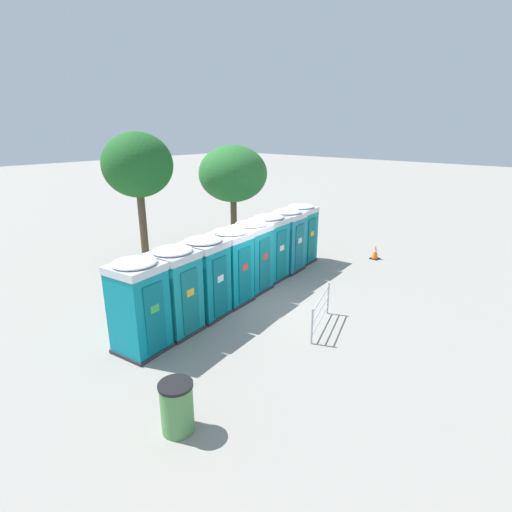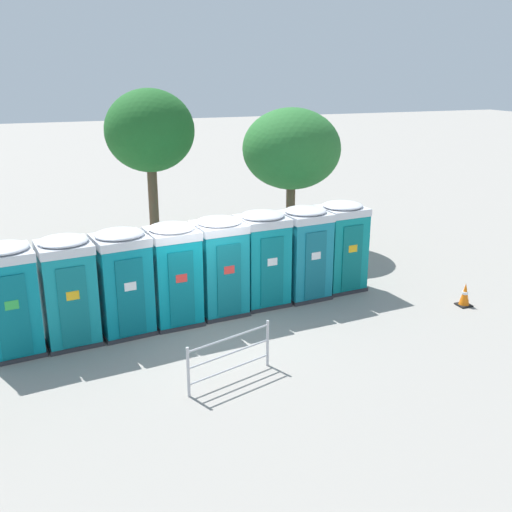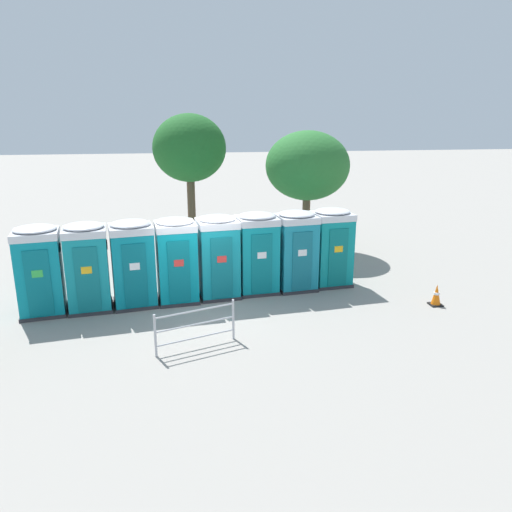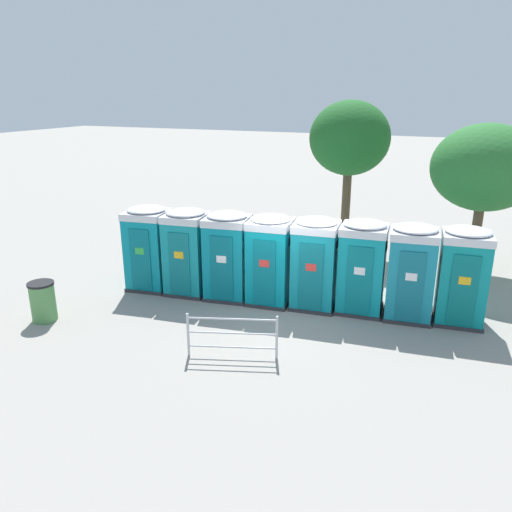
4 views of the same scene
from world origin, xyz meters
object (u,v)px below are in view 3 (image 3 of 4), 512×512
object	(u,v)px
portapotty_5	(257,252)
traffic_cone	(436,295)
portapotty_3	(177,260)
street_tree_1	(307,166)
event_barrier	(196,326)
portapotty_0	(40,270)
portapotty_6	(296,250)
portapotty_7	(331,247)
portapotty_4	(218,256)
portapotty_1	(87,266)
portapotty_2	(133,263)
street_tree_0	(189,149)

from	to	relation	value
portapotty_5	traffic_cone	distance (m)	5.51
portapotty_3	traffic_cone	bearing A→B (deg)	-12.12
street_tree_1	event_barrier	distance (m)	10.03
portapotty_0	portapotty_3	xyz separation A→B (m)	(3.76, 0.41, 0.00)
portapotty_6	portapotty_7	distance (m)	1.26
portapotty_3	event_barrier	distance (m)	3.38
portapotty_0	portapotty_4	size ratio (longest dim) A/B	1.00
portapotty_1	portapotty_5	bearing A→B (deg)	8.07
portapotty_2	portapotty_5	xyz separation A→B (m)	(3.74, 0.56, 0.00)
portapotty_2	portapotty_7	world-z (taller)	same
portapotty_6	event_barrier	bearing A→B (deg)	-131.54
portapotty_1	portapotty_5	size ratio (longest dim) A/B	1.00
event_barrier	portapotty_3	bearing A→B (deg)	96.96
portapotty_0	portapotty_2	bearing A→B (deg)	6.20
portapotty_2	street_tree_1	bearing A→B (deg)	38.34
portapotty_0	street_tree_1	xyz separation A→B (m)	(9.02, 5.42, 2.17)
portapotty_3	portapotty_6	world-z (taller)	same
portapotty_0	event_barrier	distance (m)	5.10
street_tree_0	event_barrier	world-z (taller)	street_tree_0
portapotty_5	event_barrier	distance (m)	4.31
portapotty_7	portapotty_6	bearing A→B (deg)	-169.01
street_tree_0	portapotty_1	bearing A→B (deg)	-116.72
portapotty_0	portapotty_1	distance (m)	1.26
portapotty_2	portapotty_3	bearing A→B (deg)	6.38
traffic_cone	event_barrier	bearing A→B (deg)	-166.84
portapotty_1	portapotty_4	distance (m)	3.79
portapotty_1	street_tree_0	distance (m)	7.61
portapotty_2	portapotty_6	distance (m)	5.05
portapotty_6	street_tree_0	bearing A→B (deg)	119.16
portapotty_5	portapotty_6	bearing A→B (deg)	3.74
portapotty_0	traffic_cone	world-z (taller)	portapotty_0
portapotty_0	street_tree_0	size ratio (longest dim) A/B	0.46
portapotty_6	street_tree_0	size ratio (longest dim) A/B	0.46
portapotty_1	portapotty_4	size ratio (longest dim) A/B	1.00
portapotty_0	portapotty_1	world-z (taller)	same
portapotty_3	traffic_cone	distance (m)	7.75
portapotty_2	portapotty_5	distance (m)	3.79
portapotty_0	portapotty_7	world-z (taller)	same
portapotty_2	traffic_cone	xyz separation A→B (m)	(8.77, -1.47, -0.97)
portapotty_2	portapotty_3	xyz separation A→B (m)	(1.25, 0.14, 0.00)
portapotty_0	portapotty_6	distance (m)	7.57
portapotty_1	street_tree_1	size ratio (longest dim) A/B	0.52
portapotty_1	event_barrier	bearing A→B (deg)	-45.82
portapotty_1	portapotty_6	size ratio (longest dim) A/B	1.00
portapotty_4	traffic_cone	distance (m)	6.60
portapotty_3	traffic_cone	size ratio (longest dim) A/B	3.97
portapotty_3	portapotty_5	bearing A→B (deg)	9.68
portapotty_3	portapotty_7	bearing A→B (deg)	8.52
portapotty_4	portapotty_6	distance (m)	2.52
portapotty_1	portapotty_3	bearing A→B (deg)	6.45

